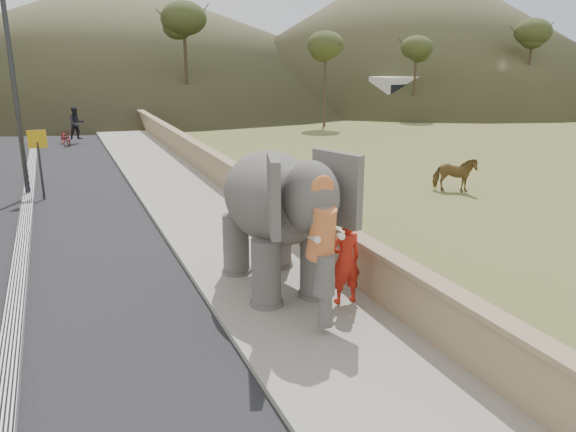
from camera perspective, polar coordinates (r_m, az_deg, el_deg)
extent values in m
plane|color=olive|center=(8.63, 9.48, -18.04)|extent=(160.00, 160.00, 0.00)
cube|color=black|center=(16.71, -25.21, -2.19)|extent=(7.00, 120.00, 0.03)
cube|color=black|center=(16.69, -25.25, -1.88)|extent=(0.35, 120.00, 0.22)
cube|color=#9E9687|center=(17.13, -8.39, -0.16)|extent=(3.00, 120.00, 0.15)
cube|color=tan|center=(17.46, -3.21, 1.91)|extent=(0.30, 120.00, 1.10)
cylinder|color=#2C2C31|center=(20.96, -26.12, 12.26)|extent=(0.16, 0.16, 8.00)
cylinder|color=#2D2D33|center=(20.85, -23.80, 4.16)|extent=(0.08, 0.08, 2.00)
cube|color=gold|center=(20.68, -24.14, 7.14)|extent=(0.60, 0.05, 0.60)
imported|color=brown|center=(21.21, 16.56, 4.06)|extent=(1.63, 1.47, 1.28)
imported|color=silver|center=(46.92, 1.66, 11.05)|extent=(4.45, 2.37, 1.44)
cube|color=white|center=(50.48, 14.02, 11.89)|extent=(11.25, 4.08, 3.10)
cube|color=#CF5924|center=(53.19, 21.77, 11.43)|extent=(11.28, 4.58, 3.10)
cone|color=brown|center=(70.49, 12.56, 18.29)|extent=(56.00, 56.00, 16.00)
cone|color=brown|center=(76.53, -16.67, 17.06)|extent=(80.00, 80.00, 14.00)
imported|color=#B52113|center=(10.84, 5.87, -4.43)|extent=(0.64, 0.42, 1.76)
imported|color=maroon|center=(33.73, -21.67, 7.44)|extent=(0.91, 1.64, 0.82)
imported|color=black|center=(33.66, -20.69, 8.81)|extent=(1.02, 0.88, 1.81)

